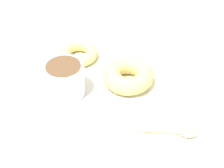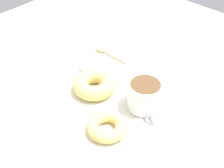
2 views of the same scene
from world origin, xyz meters
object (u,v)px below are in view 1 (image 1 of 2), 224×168
object	(u,v)px
donut_far	(78,53)
sugar_cube	(169,94)
coffee_cup	(64,78)
spoon	(180,133)
donut_near_cup	(128,75)

from	to	relation	value
donut_far	sugar_cube	distance (cm)	24.21
coffee_cup	donut_far	distance (cm)	12.40
coffee_cup	spoon	xyz separation A→B (cm)	(-23.82, 10.53, -3.26)
donut_far	sugar_cube	world-z (taller)	donut_far
coffee_cup	sugar_cube	bearing A→B (deg)	179.74
donut_near_cup	spoon	bearing A→B (deg)	125.81
donut_near_cup	sugar_cube	world-z (taller)	donut_near_cup
coffee_cup	sugar_cube	world-z (taller)	coffee_cup
spoon	sugar_cube	world-z (taller)	sugar_cube
donut_far	spoon	xyz separation A→B (cm)	(-22.58, 22.65, -0.96)
coffee_cup	donut_near_cup	bearing A→B (deg)	-163.54
coffee_cup	donut_far	size ratio (longest dim) A/B	1.17
coffee_cup	spoon	bearing A→B (deg)	156.15
donut_near_cup	donut_far	distance (cm)	14.64
coffee_cup	donut_far	world-z (taller)	coffee_cup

